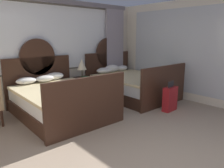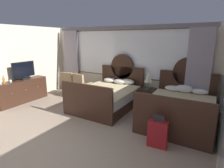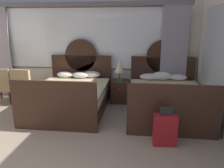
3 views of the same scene
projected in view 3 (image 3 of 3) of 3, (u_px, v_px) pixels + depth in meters
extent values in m
cube|color=beige|center=(84.00, 51.00, 6.35)|extent=(6.38, 0.07, 2.70)
cube|color=#605B52|center=(83.00, 39.00, 6.22)|extent=(4.70, 0.02, 1.74)
cube|color=white|center=(83.00, 39.00, 6.22)|extent=(4.62, 0.02, 1.66)
cube|color=#998E99|center=(0.00, 52.00, 6.52)|extent=(0.70, 0.08, 2.60)
cube|color=#998E99|center=(174.00, 54.00, 5.95)|extent=(0.70, 0.08, 2.60)
cube|color=slate|center=(81.00, 4.00, 5.90)|extent=(5.87, 0.10, 0.12)
cube|color=#382116|center=(71.00, 105.00, 5.48)|extent=(1.65, 2.15, 0.30)
cube|color=white|center=(71.00, 94.00, 5.41)|extent=(1.59, 2.05, 0.27)
cube|color=beige|center=(69.00, 88.00, 5.29)|extent=(1.69, 1.95, 0.06)
cube|color=#382116|center=(82.00, 76.00, 6.42)|extent=(1.73, 0.06, 1.23)
cylinder|color=#382116|center=(81.00, 55.00, 6.26)|extent=(0.91, 0.06, 0.91)
cube|color=#382116|center=(54.00, 106.00, 4.33)|extent=(1.73, 0.06, 1.04)
ellipsoid|color=white|center=(65.00, 75.00, 6.22)|extent=(0.48, 0.31, 0.16)
ellipsoid|color=white|center=(80.00, 75.00, 6.14)|extent=(0.46, 0.27, 0.16)
ellipsoid|color=white|center=(92.00, 74.00, 6.18)|extent=(0.50, 0.26, 0.19)
cube|color=#382116|center=(165.00, 109.00, 5.22)|extent=(1.65, 2.15, 0.30)
cube|color=white|center=(166.00, 97.00, 5.15)|extent=(1.59, 2.05, 0.27)
cube|color=beige|center=(167.00, 91.00, 5.03)|extent=(1.69, 1.95, 0.06)
cube|color=#382116|center=(162.00, 79.00, 6.16)|extent=(1.73, 0.06, 1.23)
cylinder|color=#382116|center=(163.00, 57.00, 6.00)|extent=(0.91, 0.06, 0.91)
cube|color=#382116|center=(173.00, 112.00, 4.07)|extent=(1.73, 0.06, 1.04)
ellipsoid|color=white|center=(150.00, 77.00, 5.94)|extent=(0.54, 0.34, 0.17)
ellipsoid|color=white|center=(162.00, 76.00, 5.90)|extent=(0.53, 0.30, 0.23)
ellipsoid|color=white|center=(178.00, 77.00, 5.87)|extent=(0.46, 0.26, 0.17)
cube|color=#382116|center=(120.00, 91.00, 6.06)|extent=(0.46, 0.46, 0.61)
sphere|color=tan|center=(119.00, 89.00, 5.79)|extent=(0.02, 0.02, 0.02)
cylinder|color=brown|center=(119.00, 79.00, 6.03)|extent=(0.14, 0.14, 0.02)
cylinder|color=brown|center=(119.00, 76.00, 6.00)|extent=(0.03, 0.03, 0.20)
cone|color=beige|center=(119.00, 67.00, 5.94)|extent=(0.27, 0.27, 0.30)
cube|color=#285133|center=(120.00, 81.00, 5.89)|extent=(0.18, 0.26, 0.03)
cube|color=tan|center=(28.00, 89.00, 6.00)|extent=(0.63, 0.63, 0.10)
cube|color=tan|center=(21.00, 79.00, 5.71)|extent=(0.55, 0.18, 0.52)
cube|color=tan|center=(35.00, 85.00, 5.90)|extent=(0.15, 0.49, 0.16)
cube|color=tan|center=(20.00, 83.00, 6.03)|extent=(0.15, 0.49, 0.16)
cylinder|color=#382116|center=(40.00, 95.00, 6.20)|extent=(0.04, 0.04, 0.34)
cylinder|color=#382116|center=(27.00, 93.00, 6.32)|extent=(0.04, 0.04, 0.34)
cylinder|color=#382116|center=(30.00, 100.00, 5.79)|extent=(0.04, 0.04, 0.34)
cylinder|color=#382116|center=(16.00, 98.00, 5.91)|extent=(0.04, 0.04, 0.34)
cube|color=tan|center=(4.00, 88.00, 6.07)|extent=(0.61, 0.61, 0.10)
cube|color=tan|center=(13.00, 83.00, 6.05)|extent=(0.13, 0.49, 0.16)
cylinder|color=#382116|center=(16.00, 93.00, 6.35)|extent=(0.04, 0.04, 0.34)
cylinder|color=#382116|center=(1.00, 93.00, 6.34)|extent=(0.04, 0.04, 0.34)
cylinder|color=#382116|center=(10.00, 98.00, 5.93)|extent=(0.04, 0.04, 0.34)
cube|color=maroon|center=(165.00, 130.00, 3.85)|extent=(0.41, 0.20, 0.58)
cube|color=#232326|center=(166.00, 111.00, 3.76)|extent=(0.22, 0.04, 0.14)
cylinder|color=black|center=(155.00, 143.00, 3.93)|extent=(0.05, 0.02, 0.05)
cylinder|color=black|center=(173.00, 144.00, 3.91)|extent=(0.05, 0.02, 0.05)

